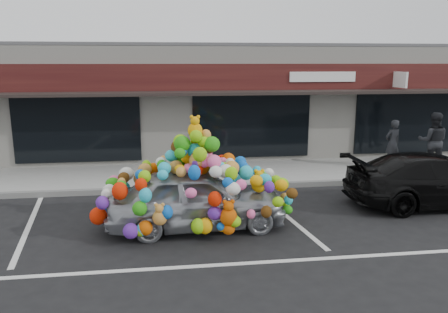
{
  "coord_description": "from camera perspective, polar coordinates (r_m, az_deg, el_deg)",
  "views": [
    {
      "loc": [
        -0.03,
        -9.69,
        3.69
      ],
      "look_at": [
        1.46,
        1.4,
        1.24
      ],
      "focal_mm": 35.0,
      "sensor_mm": 36.0,
      "label": 1
    }
  ],
  "objects": [
    {
      "name": "ground",
      "position": [
        10.37,
        -7.08,
        -8.58
      ],
      "size": [
        90.0,
        90.0,
        0.0
      ],
      "primitive_type": "plane",
      "color": "black",
      "rests_on": "ground"
    },
    {
      "name": "shop_building",
      "position": [
        18.2,
        -7.6,
        7.44
      ],
      "size": [
        24.0,
        7.2,
        4.31
      ],
      "color": "white",
      "rests_on": "ground"
    },
    {
      "name": "sidewalk",
      "position": [
        14.16,
        -7.29,
        -2.53
      ],
      "size": [
        26.0,
        3.0,
        0.15
      ],
      "primitive_type": "cube",
      "color": "gray",
      "rests_on": "ground"
    },
    {
      "name": "kerb",
      "position": [
        12.72,
        -7.23,
        -4.26
      ],
      "size": [
        26.0,
        0.18,
        0.16
      ],
      "primitive_type": "cube",
      "color": "slate",
      "rests_on": "ground"
    },
    {
      "name": "parking_stripe_left",
      "position": [
        11.03,
        -24.14,
        -8.31
      ],
      "size": [
        0.73,
        4.37,
        0.01
      ],
      "primitive_type": "cube",
      "rotation": [
        0.0,
        0.0,
        0.14
      ],
      "color": "silver",
      "rests_on": "ground"
    },
    {
      "name": "parking_stripe_mid",
      "position": [
        10.93,
        7.87,
        -7.48
      ],
      "size": [
        0.73,
        4.37,
        0.01
      ],
      "primitive_type": "cube",
      "rotation": [
        0.0,
        0.0,
        0.14
      ],
      "color": "silver",
      "rests_on": "ground"
    },
    {
      "name": "lane_line",
      "position": [
        8.51,
        7.11,
        -13.43
      ],
      "size": [
        14.0,
        0.12,
        0.01
      ],
      "primitive_type": "cube",
      "color": "silver",
      "rests_on": "ground"
    },
    {
      "name": "toy_car",
      "position": [
        9.8,
        -3.62,
        -4.56
      ],
      "size": [
        2.91,
        4.35,
        2.49
      ],
      "rotation": [
        0.0,
        0.0,
        1.62
      ],
      "color": "#A6AAB0",
      "rests_on": "ground"
    },
    {
      "name": "black_sedan",
      "position": [
        12.61,
        25.91,
        -2.75
      ],
      "size": [
        1.93,
        4.68,
        1.35
      ],
      "primitive_type": "imported",
      "rotation": [
        0.0,
        0.0,
        1.56
      ],
      "color": "black",
      "rests_on": "ground"
    },
    {
      "name": "pedestrian_a",
      "position": [
        15.96,
        21.14,
        1.64
      ],
      "size": [
        0.66,
        0.52,
        1.6
      ],
      "primitive_type": "imported",
      "rotation": [
        0.0,
        0.0,
        3.39
      ],
      "color": "black",
      "rests_on": "sidewalk"
    },
    {
      "name": "pedestrian_b",
      "position": [
        15.96,
        25.61,
        1.82
      ],
      "size": [
        1.15,
        1.06,
        1.91
      ],
      "primitive_type": "imported",
      "rotation": [
        0.0,
        0.0,
        2.69
      ],
      "color": "black",
      "rests_on": "sidewalk"
    }
  ]
}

